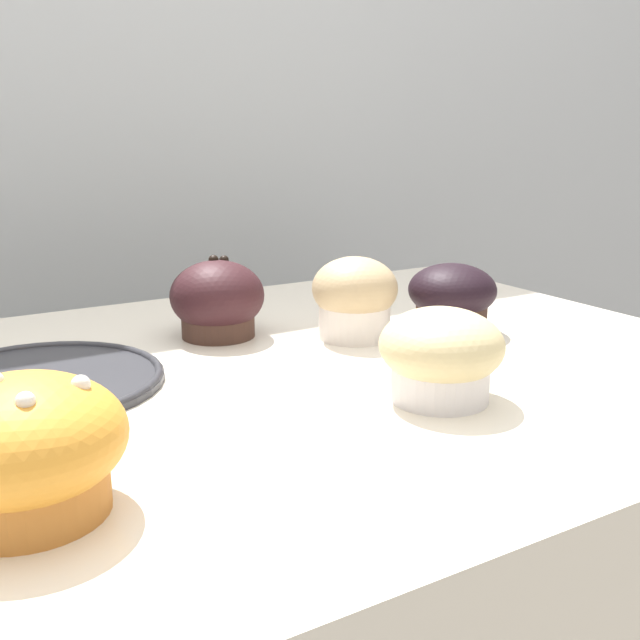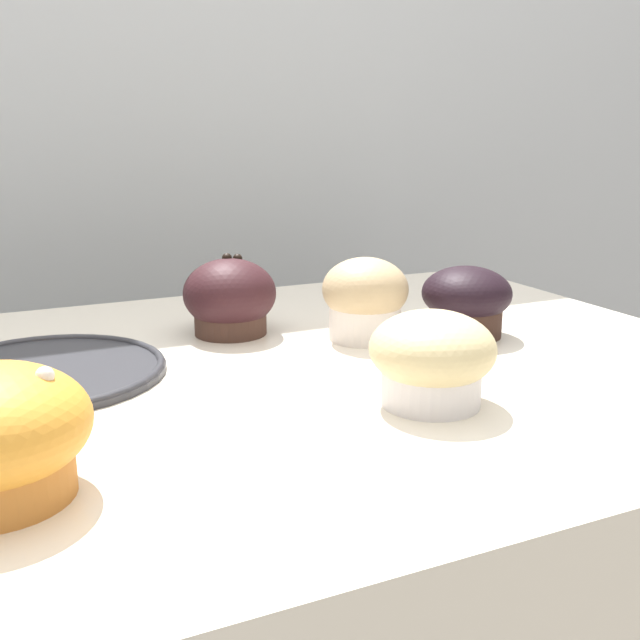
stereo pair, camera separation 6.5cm
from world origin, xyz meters
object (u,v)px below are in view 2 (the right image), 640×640
at_px(muffin_front_left, 466,301).
at_px(serving_plate, 43,371).
at_px(muffin_back_right, 365,298).
at_px(muffin_front_center, 230,299).
at_px(muffin_back_left, 432,358).

relative_size(muffin_front_left, serving_plate, 0.44).
distance_m(muffin_front_left, serving_plate, 0.41).
distance_m(muffin_back_right, serving_plate, 0.31).
relative_size(muffin_front_center, muffin_front_left, 1.05).
bearing_deg(muffin_back_left, muffin_front_center, 106.64).
relative_size(muffin_back_left, muffin_front_left, 1.07).
relative_size(muffin_back_left, muffin_back_right, 1.13).
height_order(muffin_back_right, serving_plate, muffin_back_right).
xyz_separation_m(muffin_front_left, serving_plate, (-0.41, 0.05, -0.03)).
bearing_deg(muffin_back_right, muffin_front_center, 147.15).
bearing_deg(muffin_front_center, serving_plate, -161.95).
height_order(muffin_front_center, muffin_back_right, same).
xyz_separation_m(muffin_front_center, muffin_back_left, (0.08, -0.26, 0.00)).
height_order(muffin_front_center, serving_plate, muffin_front_center).
relative_size(muffin_front_center, muffin_back_right, 1.10).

